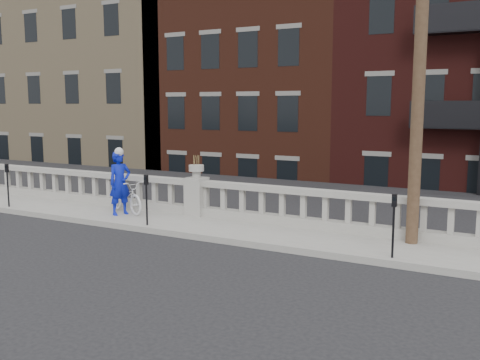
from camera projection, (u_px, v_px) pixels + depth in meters
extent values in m
plane|color=black|center=(104.00, 252.00, 12.31)|extent=(120.00, 120.00, 0.00)
cube|color=gray|center=(178.00, 223.00, 14.91)|extent=(32.00, 2.20, 0.15)
cube|color=gray|center=(197.00, 210.00, 15.71)|extent=(28.00, 0.34, 0.25)
cube|color=gray|center=(197.00, 183.00, 15.60)|extent=(28.00, 0.34, 0.16)
cube|color=gray|center=(197.00, 196.00, 15.65)|extent=(0.55, 0.55, 1.10)
cylinder|color=gray|center=(196.00, 174.00, 15.56)|extent=(0.24, 0.24, 0.20)
cylinder|color=gray|center=(196.00, 168.00, 15.54)|extent=(0.44, 0.44, 0.18)
cube|color=#605E59|center=(204.00, 295.00, 16.40)|extent=(36.00, 0.50, 5.15)
cube|color=black|center=(377.00, 234.00, 35.67)|extent=(80.00, 44.00, 0.50)
cube|color=#595651|center=(217.00, 267.00, 21.04)|extent=(16.00, 7.00, 4.00)
cube|color=tan|center=(125.00, 81.00, 37.85)|extent=(18.00, 16.00, 20.00)
cube|color=#451E13|center=(288.00, 128.00, 31.30)|extent=(10.00, 14.00, 14.00)
cube|color=black|center=(289.00, 1.00, 30.29)|extent=(10.30, 14.30, 0.30)
cube|color=#39110F|center=(473.00, 117.00, 26.50)|extent=(10.00, 14.00, 15.50)
cylinder|color=#422D1E|center=(422.00, 23.00, 11.81)|extent=(0.28, 0.28, 10.00)
cylinder|color=black|center=(8.00, 190.00, 16.86)|extent=(0.05, 0.05, 1.10)
cube|color=black|center=(7.00, 168.00, 16.77)|extent=(0.10, 0.08, 0.26)
cube|color=black|center=(5.00, 167.00, 16.72)|extent=(0.06, 0.01, 0.08)
cylinder|color=black|center=(147.00, 205.00, 14.29)|extent=(0.05, 0.05, 1.10)
cube|color=black|center=(146.00, 180.00, 14.19)|extent=(0.10, 0.08, 0.26)
cube|color=black|center=(145.00, 179.00, 14.14)|extent=(0.06, 0.01, 0.08)
cylinder|color=black|center=(393.00, 232.00, 11.23)|extent=(0.05, 0.05, 1.10)
cube|color=black|center=(394.00, 201.00, 11.14)|extent=(0.10, 0.08, 0.26)
cube|color=black|center=(394.00, 199.00, 11.09)|extent=(0.06, 0.01, 0.08)
imported|color=silver|center=(126.00, 196.00, 16.02)|extent=(1.95, 1.29, 0.97)
imported|color=#0B19AE|center=(120.00, 183.00, 15.62)|extent=(0.67, 0.80, 1.87)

